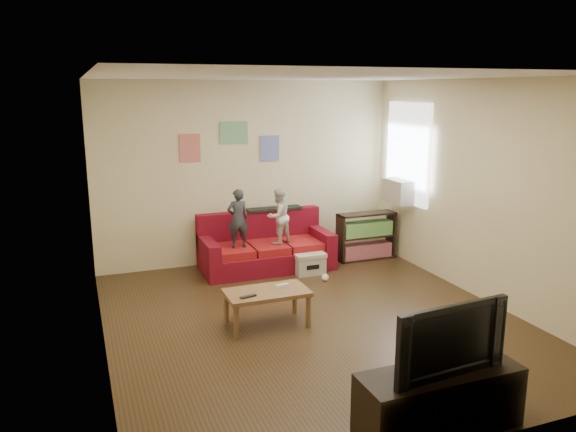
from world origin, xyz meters
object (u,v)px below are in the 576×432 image
object	(u,v)px
coffee_table	(267,296)
tv_stand	(439,400)
bookshelf	(366,238)
television	(443,336)
child_b	(278,216)
child_a	(238,219)
file_box	(309,263)
sofa	(265,249)

from	to	relation	value
coffee_table	tv_stand	xyz separation A→B (m)	(0.61, -2.31, -0.11)
bookshelf	television	xyz separation A→B (m)	(-1.62, -4.14, 0.45)
child_b	television	world-z (taller)	child_b
coffee_table	television	world-z (taller)	television
child_a	tv_stand	bearing A→B (deg)	95.78
tv_stand	child_b	bearing A→B (deg)	87.06
coffee_table	file_box	xyz separation A→B (m)	(1.14, 1.51, -0.20)
bookshelf	child_b	bearing A→B (deg)	-179.18
child_a	file_box	size ratio (longest dim) A/B	1.89
sofa	child_a	bearing A→B (deg)	-159.99
coffee_table	bookshelf	xyz separation A→B (m)	(2.23, 1.83, -0.03)
file_box	bookshelf	bearing A→B (deg)	16.63
sofa	television	distance (m)	4.31
coffee_table	tv_stand	bearing A→B (deg)	-75.17
child_a	television	bearing A→B (deg)	95.78
coffee_table	child_b	bearing A→B (deg)	66.30
child_a	tv_stand	world-z (taller)	child_a
child_b	television	size ratio (longest dim) A/B	0.81
sofa	child_a	xyz separation A→B (m)	(-0.45, -0.16, 0.53)
sofa	coffee_table	distance (m)	2.08
child_a	tv_stand	size ratio (longest dim) A/B	0.64
child_b	tv_stand	bearing A→B (deg)	65.22
sofa	coffee_table	xyz separation A→B (m)	(-0.65, -1.98, 0.07)
child_b	coffee_table	distance (m)	2.03
sofa	file_box	world-z (taller)	sofa
sofa	tv_stand	xyz separation A→B (m)	(-0.04, -4.28, -0.04)
coffee_table	tv_stand	world-z (taller)	tv_stand
coffee_table	file_box	distance (m)	1.90
bookshelf	tv_stand	size ratio (longest dim) A/B	0.70
sofa	bookshelf	bearing A→B (deg)	-5.19
file_box	sofa	bearing A→B (deg)	136.10
child_b	coffee_table	world-z (taller)	child_b
sofa	television	size ratio (longest dim) A/B	1.91
child_b	tv_stand	size ratio (longest dim) A/B	0.62
bookshelf	television	world-z (taller)	television
coffee_table	tv_stand	size ratio (longest dim) A/B	0.70
child_b	tv_stand	xyz separation A→B (m)	(-0.19, -4.12, -0.55)
sofa	coffee_table	size ratio (longest dim) A/B	2.07
file_box	tv_stand	size ratio (longest dim) A/B	0.34
coffee_table	child_a	bearing A→B (deg)	83.83
television	child_a	bearing A→B (deg)	90.95
child_b	television	xyz separation A→B (m)	(-0.19, -4.12, -0.03)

